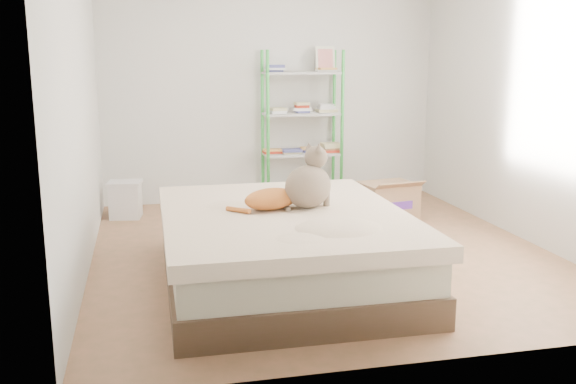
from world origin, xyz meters
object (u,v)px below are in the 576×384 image
object	(u,v)px
orange_cat	(271,196)
shelf_unit	(302,128)
grey_cat	(308,177)
white_bin	(125,199)
cardboard_box	(388,200)
bed	(284,248)

from	to	relation	value
orange_cat	shelf_unit	bearing A→B (deg)	53.96
orange_cat	grey_cat	bearing A→B (deg)	-17.96
grey_cat	shelf_unit	distance (m)	2.61
orange_cat	white_bin	xyz separation A→B (m)	(-1.09, 2.19, -0.45)
shelf_unit	white_bin	size ratio (longest dim) A/B	4.57
grey_cat	cardboard_box	distance (m)	2.10
bed	orange_cat	bearing A→B (deg)	136.06
cardboard_box	white_bin	bearing A→B (deg)	157.72
shelf_unit	cardboard_box	bearing A→B (deg)	-55.49
orange_cat	grey_cat	distance (m)	0.30
grey_cat	shelf_unit	bearing A→B (deg)	-42.93
cardboard_box	bed	bearing A→B (deg)	-140.32
shelf_unit	white_bin	world-z (taller)	shelf_unit
cardboard_box	white_bin	size ratio (longest dim) A/B	1.54
grey_cat	white_bin	xyz separation A→B (m)	(-1.37, 2.20, -0.58)
orange_cat	shelf_unit	xyz separation A→B (m)	(0.86, 2.53, 0.20)
shelf_unit	white_bin	xyz separation A→B (m)	(-1.96, -0.34, -0.65)
bed	shelf_unit	xyz separation A→B (m)	(0.79, 2.61, 0.57)
bed	orange_cat	distance (m)	0.39
orange_cat	white_bin	bearing A→B (deg)	99.26
shelf_unit	grey_cat	bearing A→B (deg)	-103.11
shelf_unit	cardboard_box	distance (m)	1.34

